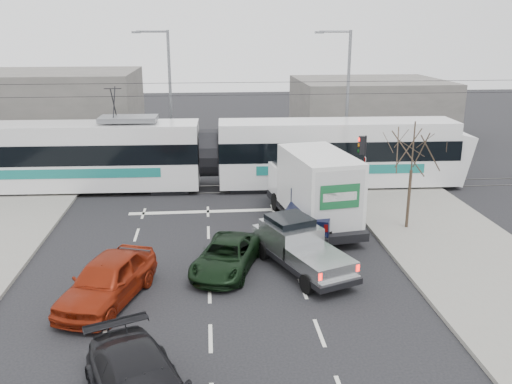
{
  "coord_description": "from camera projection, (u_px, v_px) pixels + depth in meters",
  "views": [
    {
      "loc": [
        -1.64,
        -20.66,
        9.15
      ],
      "look_at": [
        0.56,
        3.37,
        1.8
      ],
      "focal_mm": 38.0,
      "sensor_mm": 36.0,
      "label": 1
    }
  ],
  "objects": [
    {
      "name": "building_left",
      "position": [
        44.0,
        111.0,
        41.35
      ],
      "size": [
        14.0,
        10.0,
        6.0
      ],
      "primitive_type": "cube",
      "color": "slate",
      "rests_on": "ground"
    },
    {
      "name": "box_truck",
      "position": [
        314.0,
        189.0,
        25.69
      ],
      "size": [
        3.63,
        7.64,
        3.67
      ],
      "rotation": [
        0.0,
        0.0,
        0.16
      ],
      "color": "black",
      "rests_on": "ground"
    },
    {
      "name": "catenary",
      "position": [
        236.0,
        124.0,
        30.88
      ],
      "size": [
        60.0,
        0.2,
        7.0
      ],
      "color": "black",
      "rests_on": "ground"
    },
    {
      "name": "rails",
      "position": [
        236.0,
        189.0,
        32.01
      ],
      "size": [
        60.0,
        1.6,
        0.03
      ],
      "primitive_type": "cube",
      "color": "#33302D",
      "rests_on": "ground"
    },
    {
      "name": "street_lamp_near",
      "position": [
        345.0,
        93.0,
        34.97
      ],
      "size": [
        2.38,
        0.25,
        9.0
      ],
      "color": "slate",
      "rests_on": "ground"
    },
    {
      "name": "traffic_signal",
      "position": [
        362.0,
        155.0,
        28.44
      ],
      "size": [
        0.44,
        0.44,
        3.6
      ],
      "color": "black",
      "rests_on": "ground"
    },
    {
      "name": "ground",
      "position": [
        250.0,
        257.0,
        22.49
      ],
      "size": [
        120.0,
        120.0,
        0.0
      ],
      "primitive_type": "plane",
      "color": "black",
      "rests_on": "ground"
    },
    {
      "name": "street_lamp_far",
      "position": [
        167.0,
        91.0,
        35.87
      ],
      "size": [
        2.38,
        0.25,
        9.0
      ],
      "color": "slate",
      "rests_on": "ground"
    },
    {
      "name": "sidewalk_right",
      "position": [
        458.0,
        248.0,
        23.25
      ],
      "size": [
        6.0,
        60.0,
        0.15
      ],
      "primitive_type": "cube",
      "color": "gray",
      "rests_on": "ground"
    },
    {
      "name": "tram",
      "position": [
        208.0,
        154.0,
        31.48
      ],
      "size": [
        28.93,
        3.79,
        5.89
      ],
      "rotation": [
        0.0,
        0.0,
        -0.03
      ],
      "color": "white",
      "rests_on": "ground"
    },
    {
      "name": "red_car",
      "position": [
        107.0,
        280.0,
        18.62
      ],
      "size": [
        3.4,
        5.18,
        1.64
      ],
      "primitive_type": "imported",
      "rotation": [
        0.0,
        0.0,
        -0.33
      ],
      "color": "maroon",
      "rests_on": "ground"
    },
    {
      "name": "bare_tree",
      "position": [
        413.0,
        151.0,
        24.43
      ],
      "size": [
        2.4,
        2.4,
        5.0
      ],
      "color": "#47382B",
      "rests_on": "ground"
    },
    {
      "name": "green_car",
      "position": [
        226.0,
        256.0,
        21.09
      ],
      "size": [
        3.3,
        4.8,
        1.22
      ],
      "primitive_type": "imported",
      "rotation": [
        0.0,
        0.0,
        -0.32
      ],
      "color": "black",
      "rests_on": "ground"
    },
    {
      "name": "building_right",
      "position": [
        369.0,
        110.0,
        45.67
      ],
      "size": [
        12.0,
        10.0,
        5.0
      ],
      "primitive_type": "cube",
      "color": "slate",
      "rests_on": "ground"
    },
    {
      "name": "silver_pickup",
      "position": [
        298.0,
        245.0,
        21.27
      ],
      "size": [
        3.62,
        5.57,
        1.92
      ],
      "rotation": [
        0.0,
        0.0,
        0.38
      ],
      "color": "black",
      "rests_on": "ground"
    },
    {
      "name": "navy_pickup",
      "position": [
        314.0,
        205.0,
        25.38
      ],
      "size": [
        3.83,
        6.06,
        2.4
      ],
      "rotation": [
        0.0,
        0.0,
        -0.33
      ],
      "color": "black",
      "rests_on": "ground"
    }
  ]
}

